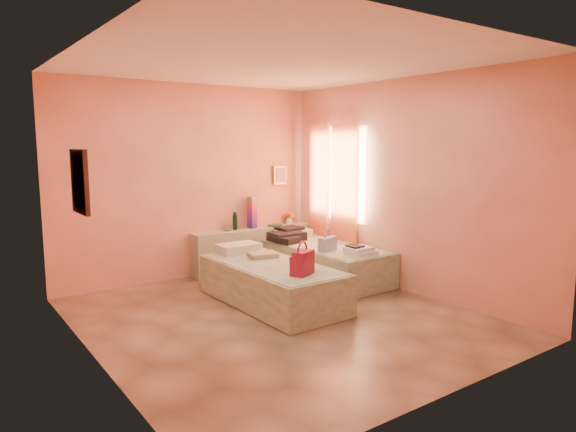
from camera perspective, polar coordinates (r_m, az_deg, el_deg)
name	(u,v)px	position (r m, az deg, el deg)	size (l,w,h in m)	color
ground	(279,318)	(5.91, -1.01, -11.23)	(4.50, 4.50, 0.00)	tan
room_walls	(266,157)	(6.17, -2.47, 6.52)	(4.02, 4.51, 2.81)	#FEAC87
headboard_ledge	(254,249)	(8.04, -3.77, -3.65)	(2.05, 0.30, 0.65)	#9AA88A
bed_left	(272,284)	(6.34, -1.81, -7.52)	(0.90, 2.00, 0.50)	beige
bed_right	(325,262)	(7.49, 4.10, -5.11)	(0.90, 2.00, 0.50)	beige
water_bottle	(235,221)	(7.84, -5.91, -0.59)	(0.07, 0.07, 0.26)	#153B24
rainbow_box	(252,212)	(7.97, -4.02, 0.41)	(0.11, 0.11, 0.49)	maroon
small_dish	(229,230)	(7.77, -6.60, -1.53)	(0.13, 0.13, 0.03)	#4D8E5E
green_book	(275,225)	(8.14, -1.47, -1.04)	(0.20, 0.14, 0.03)	#2A4F30
flower_vase	(289,217)	(8.39, 0.13, -0.07)	(0.18, 0.18, 0.24)	white
magenta_handbag	(302,263)	(5.73, 1.59, -5.20)	(0.29, 0.16, 0.27)	maroon
khaki_garment	(263,255)	(6.63, -2.83, -4.33)	(0.35, 0.28, 0.06)	tan
clothes_pile	(289,235)	(7.78, 0.13, -2.10)	(0.55, 0.55, 0.16)	black
blue_handbag	(328,244)	(7.03, 4.43, -3.11)	(0.29, 0.12, 0.19)	#3F5597
towel_stack	(361,251)	(6.85, 8.11, -3.85)	(0.35, 0.30, 0.10)	white
sandal_pair	(355,246)	(6.83, 7.47, -3.34)	(0.16, 0.21, 0.02)	black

